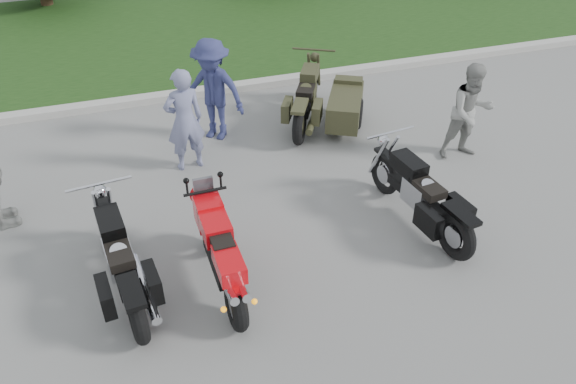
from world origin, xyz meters
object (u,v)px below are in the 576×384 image
object	(u,v)px
cruiser_left	(122,265)
person_denim	(213,90)
sportbike_red	(221,253)
cruiser_right	(423,199)
person_stripe	(184,120)
person_grey	(470,112)
cruiser_sidecar	(329,104)

from	to	relation	value
cruiser_left	person_denim	size ratio (longest dim) A/B	1.30
sportbike_red	cruiser_right	size ratio (longest dim) A/B	0.86
person_stripe	person_grey	distance (m)	4.96
cruiser_left	person_stripe	world-z (taller)	person_stripe
cruiser_sidecar	person_denim	bearing A→B (deg)	-158.28
cruiser_left	person_grey	xyz separation A→B (m)	(6.15, 1.65, 0.38)
cruiser_right	person_grey	size ratio (longest dim) A/B	1.42
sportbike_red	person_denim	bearing A→B (deg)	77.93
person_stripe	cruiser_right	bearing A→B (deg)	129.70
cruiser_sidecar	person_stripe	distance (m)	3.01
sportbike_red	person_grey	world-z (taller)	person_grey
cruiser_left	cruiser_sidecar	distance (m)	5.49
sportbike_red	cruiser_sidecar	bearing A→B (deg)	50.36
person_grey	cruiser_right	bearing A→B (deg)	-134.63
person_stripe	person_denim	size ratio (longest dim) A/B	0.95
cruiser_sidecar	person_grey	bearing A→B (deg)	-15.51
cruiser_left	person_grey	distance (m)	6.38
sportbike_red	person_stripe	xyz separation A→B (m)	(0.10, 3.12, 0.32)
sportbike_red	cruiser_sidecar	size ratio (longest dim) A/B	0.90
sportbike_red	cruiser_left	xyz separation A→B (m)	(-1.23, 0.28, -0.10)
cruiser_right	cruiser_left	bearing A→B (deg)	173.43
cruiser_right	cruiser_sidecar	distance (m)	3.42
cruiser_right	cruiser_sidecar	xyz separation A→B (m)	(-0.15, 3.42, -0.03)
cruiser_left	cruiser_sidecar	bearing A→B (deg)	33.05
cruiser_sidecar	person_denim	xyz separation A→B (m)	(-2.22, 0.26, 0.51)
cruiser_sidecar	person_denim	size ratio (longest dim) A/B	1.23
person_stripe	person_denim	distance (m)	1.14
cruiser_left	person_stripe	size ratio (longest dim) A/B	1.37
cruiser_sidecar	person_stripe	world-z (taller)	person_stripe
cruiser_left	cruiser_right	world-z (taller)	cruiser_left
cruiser_sidecar	sportbike_red	bearing A→B (deg)	-100.27
cruiser_left	cruiser_sidecar	world-z (taller)	cruiser_sidecar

